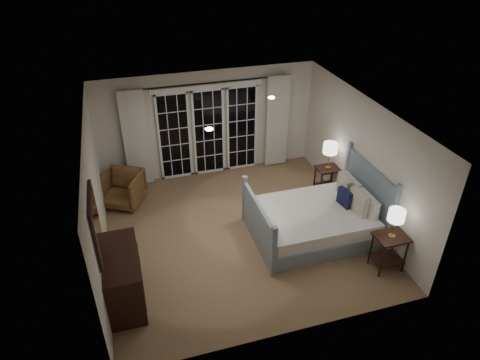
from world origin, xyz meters
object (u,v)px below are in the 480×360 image
object	(u,v)px
bed	(316,220)
nightstand_right	(327,177)
nightstand_left	(389,247)
dresser	(124,277)
armchair	(122,189)
lamp_right	(330,148)
lamp_left	(397,216)

from	to	relation	value
bed	nightstand_right	bearing A→B (deg)	56.05
nightstand_left	dresser	distance (m)	4.47
bed	nightstand_right	world-z (taller)	bed
bed	nightstand_left	xyz separation A→B (m)	(0.79, -1.23, 0.13)
bed	nightstand_left	size ratio (longest dim) A/B	3.27
nightstand_left	armchair	world-z (taller)	armchair
armchair	nightstand_right	bearing A→B (deg)	16.07
bed	lamp_right	distance (m)	1.71
nightstand_right	dresser	xyz separation A→B (m)	(-4.49, -1.92, 0.03)
lamp_left	nightstand_left	bearing A→B (deg)	143.13
lamp_left	dresser	xyz separation A→B (m)	(-4.43, 0.56, -0.67)
nightstand_right	bed	bearing A→B (deg)	-123.95
lamp_right	dresser	distance (m)	4.93
lamp_left	lamp_right	distance (m)	2.49
nightstand_left	lamp_left	xyz separation A→B (m)	(0.00, -0.00, 0.66)
bed	dresser	world-z (taller)	bed
lamp_left	nightstand_right	bearing A→B (deg)	88.61
lamp_left	lamp_right	world-z (taller)	lamp_right
lamp_left	lamp_right	xyz separation A→B (m)	(0.06, 2.49, -0.01)
nightstand_right	nightstand_left	bearing A→B (deg)	-91.39
nightstand_left	dresser	xyz separation A→B (m)	(-4.43, 0.56, -0.01)
nightstand_right	lamp_right	distance (m)	0.70
armchair	dresser	distance (m)	2.79
bed	armchair	distance (m)	4.11
lamp_left	lamp_right	size ratio (longest dim) A/B	0.90
armchair	lamp_left	bearing A→B (deg)	-10.65
nightstand_right	lamp_right	world-z (taller)	lamp_right
lamp_right	bed	bearing A→B (deg)	-123.95
nightstand_right	dresser	distance (m)	4.89
nightstand_right	lamp_right	size ratio (longest dim) A/B	1.09
lamp_right	nightstand_left	bearing A→B (deg)	-91.39
lamp_left	armchair	world-z (taller)	lamp_left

